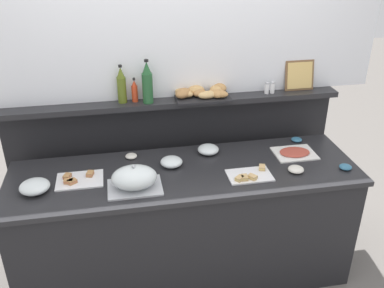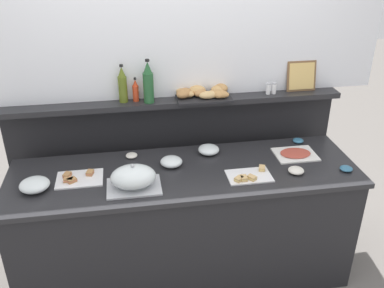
{
  "view_description": "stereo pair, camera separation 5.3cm",
  "coord_description": "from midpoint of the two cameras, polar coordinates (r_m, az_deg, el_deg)",
  "views": [
    {
      "loc": [
        -0.41,
        -2.45,
        2.4
      ],
      "look_at": [
        0.07,
        0.1,
        1.06
      ],
      "focal_mm": 40.24,
      "sensor_mm": 36.0,
      "label": 1
    },
    {
      "loc": [
        -0.36,
        -2.46,
        2.4
      ],
      "look_at": [
        0.07,
        0.1,
        1.06
      ],
      "focal_mm": 40.24,
      "sensor_mm": 36.0,
      "label": 2
    }
  ],
  "objects": [
    {
      "name": "serving_cloche",
      "position": [
        2.71,
        -7.22,
        -4.45
      ],
      "size": [
        0.34,
        0.24,
        0.17
      ],
      "color": "#B7BABF",
      "rests_on": "buffet_counter"
    },
    {
      "name": "hot_sauce_bottle",
      "position": [
        3.13,
        -6.99,
        7.01
      ],
      "size": [
        0.04,
        0.04,
        0.18
      ],
      "color": "red",
      "rests_on": "back_ledge_unit"
    },
    {
      "name": "buffet_counter",
      "position": [
        3.16,
        -0.4,
        -10.68
      ],
      "size": [
        2.36,
        0.71,
        0.91
      ],
      "color": "black",
      "rests_on": "ground_plane"
    },
    {
      "name": "back_ledge_unit",
      "position": [
        3.48,
        -1.8,
        -2.73
      ],
      "size": [
        2.51,
        0.22,
        1.25
      ],
      "color": "black",
      "rests_on": "ground_plane"
    },
    {
      "name": "glass_bowl_medium",
      "position": [
        2.86,
        -19.63,
        -5.17
      ],
      "size": [
        0.19,
        0.19,
        0.07
      ],
      "color": "silver",
      "rests_on": "buffet_counter"
    },
    {
      "name": "pepper_shaker",
      "position": [
        3.32,
        11.27,
        7.27
      ],
      "size": [
        0.03,
        0.03,
        0.09
      ],
      "color": "white",
      "rests_on": "back_ledge_unit"
    },
    {
      "name": "ground_plane",
      "position": [
        3.91,
        -1.79,
        -10.58
      ],
      "size": [
        12.0,
        12.0,
        0.0
      ],
      "primitive_type": "plane",
      "color": "slate"
    },
    {
      "name": "cold_cuts_platter",
      "position": [
        3.19,
        14.0,
        -1.28
      ],
      "size": [
        0.29,
        0.23,
        0.02
      ],
      "color": "white",
      "rests_on": "buffet_counter"
    },
    {
      "name": "glass_bowl_large",
      "position": [
        3.11,
        2.72,
        -0.79
      ],
      "size": [
        0.15,
        0.15,
        0.06
      ],
      "color": "silver",
      "rests_on": "buffet_counter"
    },
    {
      "name": "olive_oil_bottle",
      "position": [
        3.11,
        -8.69,
        7.68
      ],
      "size": [
        0.06,
        0.06,
        0.28
      ],
      "color": "#56661E",
      "rests_on": "back_ledge_unit"
    },
    {
      "name": "condiment_bowl_cream",
      "position": [
        2.96,
        14.13,
        -3.41
      ],
      "size": [
        0.11,
        0.11,
        0.04
      ],
      "primitive_type": "ellipsoid",
      "color": "silver",
      "rests_on": "buffet_counter"
    },
    {
      "name": "bread_basket",
      "position": [
        3.18,
        2.13,
        6.77
      ],
      "size": [
        0.44,
        0.26,
        0.08
      ],
      "color": "black",
      "rests_on": "back_ledge_unit"
    },
    {
      "name": "glass_bowl_small",
      "position": [
        2.96,
        -2.24,
        -2.4
      ],
      "size": [
        0.15,
        0.15,
        0.06
      ],
      "color": "silver",
      "rests_on": "buffet_counter"
    },
    {
      "name": "upper_wall_panel",
      "position": [
        3.08,
        -2.22,
        18.41
      ],
      "size": [
        3.11,
        0.08,
        1.35
      ],
      "primitive_type": "cube",
      "color": "white",
      "rests_on": "back_ledge_unit"
    },
    {
      "name": "sandwich_platter_side",
      "position": [
        2.89,
        -14.33,
        -4.43
      ],
      "size": [
        0.3,
        0.21,
        0.04
      ],
      "color": "white",
      "rests_on": "buffet_counter"
    },
    {
      "name": "salt_shaker",
      "position": [
        3.3,
        10.55,
        7.24
      ],
      "size": [
        0.03,
        0.03,
        0.09
      ],
      "color": "white",
      "rests_on": "back_ledge_unit"
    },
    {
      "name": "wine_bottle_green",
      "position": [
        3.07,
        -5.32,
        8.02
      ],
      "size": [
        0.08,
        0.08,
        0.32
      ],
      "color": "#23562D",
      "rests_on": "back_ledge_unit"
    },
    {
      "name": "condiment_bowl_dark",
      "position": [
        3.37,
        14.32,
        0.45
      ],
      "size": [
        0.08,
        0.08,
        0.03
      ],
      "primitive_type": "ellipsoid",
      "color": "teal",
      "rests_on": "buffet_counter"
    },
    {
      "name": "sandwich_platter_front",
      "position": [
        2.86,
        8.11,
        -4.21
      ],
      "size": [
        0.29,
        0.19,
        0.04
      ],
      "color": "white",
      "rests_on": "buffet_counter"
    },
    {
      "name": "condiment_bowl_teal",
      "position": [
        3.09,
        20.23,
        -3.07
      ],
      "size": [
        0.08,
        0.08,
        0.03
      ],
      "primitive_type": "ellipsoid",
      "color": "teal",
      "rests_on": "buffet_counter"
    },
    {
      "name": "condiment_bowl_red",
      "position": [
        3.09,
        -7.52,
        -1.52
      ],
      "size": [
        0.08,
        0.08,
        0.03
      ],
      "primitive_type": "ellipsoid",
      "color": "silver",
      "rests_on": "buffet_counter"
    },
    {
      "name": "framed_picture",
      "position": [
        3.41,
        14.74,
        8.7
      ],
      "size": [
        0.23,
        0.06,
        0.23
      ],
      "color": "brown",
      "rests_on": "back_ledge_unit"
    }
  ]
}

